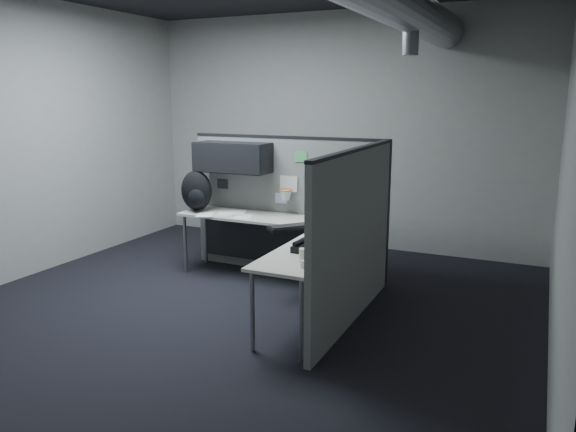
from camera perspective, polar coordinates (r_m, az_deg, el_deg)
The scene contains 12 objects.
room at distance 5.05m, azimuth 0.36°, elevation 12.26°, with size 5.62×5.62×3.22m.
partition_back at distance 6.60m, azimuth -1.63°, elevation 2.65°, with size 2.44×0.42×1.63m.
partition_right at distance 5.21m, azimuth 6.77°, elevation -2.02°, with size 0.07×2.23×1.63m.
desk at distance 6.04m, azimuth -0.46°, elevation -1.96°, with size 2.31×2.11×0.73m.
monitor at distance 6.00m, azimuth 5.42°, elevation 1.35°, with size 0.56×0.56×0.46m.
keyboard at distance 5.81m, azimuth 0.39°, elevation -1.13°, with size 0.47×0.49×0.04m.
mouse at distance 5.37m, azimuth 2.59°, elevation -2.32°, with size 0.26×0.26×0.04m.
phone at distance 4.98m, azimuth 1.71°, elevation -3.21°, with size 0.20×0.22×0.10m.
bottles at distance 4.55m, azimuth 2.15°, elevation -4.74°, with size 0.13×0.15×0.08m.
cup at distance 4.68m, azimuth 1.61°, elevation -3.99°, with size 0.08×0.08×0.11m, color silver.
papers at distance 6.54m, azimuth -6.12°, elevation 0.18°, with size 0.70×0.57×0.01m.
backpack at distance 6.78m, azimuth -9.28°, elevation 2.49°, with size 0.45×0.41×0.48m.
Camera 1 is at (2.65, -4.60, 2.09)m, focal length 35.00 mm.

